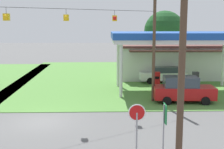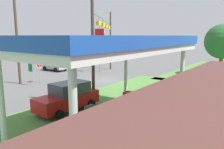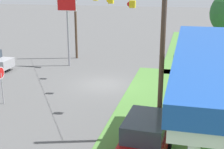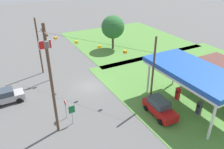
# 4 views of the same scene
# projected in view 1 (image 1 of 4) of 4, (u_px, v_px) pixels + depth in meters

# --- Properties ---
(ground_plane) EXTENTS (160.00, 160.00, 0.00)m
(ground_plane) POSITION_uv_depth(u_px,v_px,m) (42.00, 122.00, 19.60)
(ground_plane) COLOR #565656
(grass_verge_station_corner) EXTENTS (36.00, 28.00, 0.04)m
(grass_verge_station_corner) POSITION_uv_depth(u_px,v_px,m) (178.00, 77.00, 35.77)
(grass_verge_station_corner) COLOR #4C7F38
(grass_verge_station_corner) RESTS_ON ground
(gas_station_canopy) EXTENTS (11.73, 6.06, 5.34)m
(gas_station_canopy) POSITION_uv_depth(u_px,v_px,m) (177.00, 38.00, 27.73)
(gas_station_canopy) COLOR silver
(gas_station_canopy) RESTS_ON ground
(gas_station_store) EXTENTS (13.42, 6.66, 3.79)m
(gas_station_store) POSITION_uv_depth(u_px,v_px,m) (179.00, 61.00, 35.44)
(gas_station_store) COLOR silver
(gas_station_store) RESTS_ON ground
(fuel_pump_near) EXTENTS (0.71, 0.56, 1.77)m
(fuel_pump_near) POSITION_uv_depth(u_px,v_px,m) (157.00, 82.00, 28.32)
(fuel_pump_near) COLOR gray
(fuel_pump_near) RESTS_ON ground
(fuel_pump_far) EXTENTS (0.71, 0.56, 1.77)m
(fuel_pump_far) POSITION_uv_depth(u_px,v_px,m) (195.00, 82.00, 28.43)
(fuel_pump_far) COLOR gray
(fuel_pump_far) RESTS_ON ground
(car_at_pumps_front) EXTENTS (4.77, 2.29, 2.06)m
(car_at_pumps_front) POSITION_uv_depth(u_px,v_px,m) (183.00, 89.00, 24.24)
(car_at_pumps_front) COLOR #AD1414
(car_at_pumps_front) RESTS_ON ground
(car_at_pumps_rear) EXTENTS (4.85, 2.22, 1.68)m
(car_at_pumps_rear) POSITION_uv_depth(u_px,v_px,m) (163.00, 74.00, 32.46)
(car_at_pumps_rear) COLOR white
(car_at_pumps_rear) RESTS_ON ground
(stop_sign_roadside) EXTENTS (0.80, 0.08, 2.50)m
(stop_sign_roadside) POSITION_uv_depth(u_px,v_px,m) (137.00, 119.00, 14.24)
(stop_sign_roadside) COLOR #99999E
(stop_sign_roadside) RESTS_ON ground
(route_sign) EXTENTS (0.10, 0.70, 2.40)m
(route_sign) POSITION_uv_depth(u_px,v_px,m) (165.00, 119.00, 14.60)
(route_sign) COLOR gray
(route_sign) RESTS_ON ground
(utility_pole_main) EXTENTS (2.20, 0.44, 11.70)m
(utility_pole_main) POSITION_uv_depth(u_px,v_px,m) (185.00, 14.00, 12.10)
(utility_pole_main) COLOR #4C3828
(utility_pole_main) RESTS_ON ground
(signal_span_gantry) EXTENTS (15.85, 10.24, 8.99)m
(signal_span_gantry) POSITION_uv_depth(u_px,v_px,m) (39.00, 44.00, 18.79)
(signal_span_gantry) COLOR #4C3828
(signal_span_gantry) RESTS_ON ground
(tree_behind_station) EXTENTS (5.67, 5.67, 7.86)m
(tree_behind_station) POSITION_uv_depth(u_px,v_px,m) (164.00, 31.00, 43.18)
(tree_behind_station) COLOR #4C3828
(tree_behind_station) RESTS_ON ground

